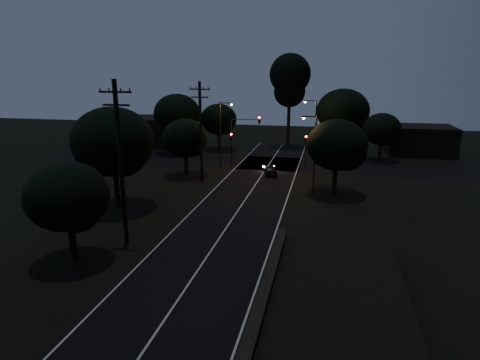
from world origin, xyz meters
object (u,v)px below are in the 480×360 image
at_px(utility_pole_far, 201,130).
at_px(streetlight_b, 314,127).
at_px(streetlight_a, 222,131).
at_px(signal_right, 306,146).
at_px(signal_left, 231,143).
at_px(car, 270,170).
at_px(tall_pine, 290,80).
at_px(signal_mast, 245,131).
at_px(streetlight_c, 313,149).
at_px(utility_pole_mid, 121,162).

distance_m(utility_pole_far, streetlight_b, 16.51).
bearing_deg(streetlight_a, signal_right, 11.34).
relative_size(signal_left, car, 1.23).
relative_size(tall_pine, streetlight_a, 1.78).
bearing_deg(signal_mast, signal_left, -179.87).
bearing_deg(utility_pole_far, streetlight_a, 83.41).
distance_m(signal_mast, streetlight_a, 3.13).
xyz_separation_m(signal_right, streetlight_c, (1.23, -9.99, 1.51)).
bearing_deg(signal_mast, streetlight_c, -48.81).
bearing_deg(utility_pole_mid, streetlight_c, 51.74).
distance_m(signal_right, streetlight_b, 4.45).
distance_m(utility_pole_mid, signal_right, 27.30).
distance_m(signal_left, streetlight_b, 10.84).
bearing_deg(signal_right, utility_pole_far, -143.00).
bearing_deg(utility_pole_mid, streetlight_b, 68.70).
distance_m(signal_left, signal_mast, 2.26).
height_order(utility_pole_mid, streetlight_c, utility_pole_mid).
bearing_deg(streetlight_b, car, -119.36).
bearing_deg(signal_left, tall_pine, 69.54).
bearing_deg(streetlight_b, streetlight_a, -150.52).
height_order(utility_pole_far, signal_right, utility_pole_far).
relative_size(signal_left, signal_right, 1.00).
height_order(signal_left, streetlight_b, streetlight_b).
distance_m(tall_pine, car, 21.19).
height_order(tall_pine, streetlight_b, tall_pine).
bearing_deg(car, utility_pole_mid, 56.89).
bearing_deg(utility_pole_far, signal_right, 37.00).
relative_size(streetlight_a, streetlight_b, 1.00).
distance_m(streetlight_c, car, 8.75).
distance_m(signal_mast, streetlight_c, 13.28).
bearing_deg(streetlight_b, streetlight_c, -87.86).
relative_size(signal_right, streetlight_b, 0.51).
relative_size(tall_pine, streetlight_b, 1.78).
xyz_separation_m(utility_pole_far, signal_mast, (3.09, 7.99, -1.15)).
bearing_deg(signal_right, signal_left, 180.00).
height_order(utility_pole_far, signal_mast, utility_pole_far).
distance_m(utility_pole_far, streetlight_c, 12.05).
relative_size(signal_right, streetlight_c, 0.55).
height_order(utility_pole_far, tall_pine, tall_pine).
relative_size(utility_pole_far, tall_pine, 0.74).
height_order(utility_pole_far, streetlight_c, utility_pole_far).
bearing_deg(tall_pine, streetlight_b, -68.62).
relative_size(streetlight_a, streetlight_c, 1.07).
bearing_deg(car, signal_right, -149.10).
xyz_separation_m(utility_pole_far, car, (6.90, 4.16, -4.92)).
xyz_separation_m(signal_mast, streetlight_a, (-2.39, -1.99, 0.30)).
height_order(utility_pole_mid, signal_mast, utility_pole_mid).
bearing_deg(car, utility_pole_far, 16.03).
relative_size(signal_right, signal_mast, 0.66).
xyz_separation_m(signal_left, signal_mast, (1.69, 0.00, 1.50)).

